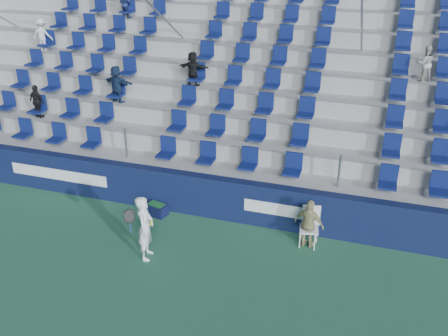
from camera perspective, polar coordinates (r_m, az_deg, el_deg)
name	(u,v)px	position (r m, az deg, el deg)	size (l,w,h in m)	color
ground	(177,288)	(11.41, -5.40, -13.53)	(70.00, 70.00, 0.00)	#2A6443
sponsor_wall	(221,198)	(13.50, -0.35, -3.47)	(24.00, 0.32, 1.20)	#11193E
grandstand	(266,90)	(17.44, 4.88, 8.85)	(24.00, 8.17, 6.63)	#A1A19C
tennis_player	(145,228)	(11.97, -9.01, -6.76)	(0.69, 0.67, 1.65)	white
line_judge_chair	(310,223)	(12.64, 9.80, -6.20)	(0.52, 0.54, 1.03)	white
line_judge	(309,224)	(12.47, 9.71, -6.33)	(0.76, 0.32, 1.30)	tan
ball_bin	(157,209)	(13.97, -7.69, -4.64)	(0.66, 0.51, 0.33)	#0E1235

